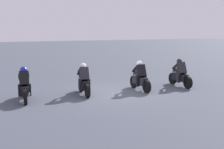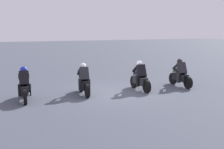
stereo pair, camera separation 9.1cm
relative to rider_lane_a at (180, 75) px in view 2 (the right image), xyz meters
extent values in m
plane|color=#454B58|center=(0.02, 4.04, -0.62)|extent=(120.00, 120.00, 0.00)
cylinder|color=black|center=(0.70, -0.02, -0.30)|extent=(0.64, 0.16, 0.64)
cylinder|color=black|center=(-0.70, 0.02, -0.30)|extent=(0.64, 0.16, 0.64)
cube|color=black|center=(0.00, 0.00, -0.12)|extent=(1.11, 0.35, 0.40)
ellipsoid|color=black|center=(0.10, 0.00, 0.18)|extent=(0.49, 0.31, 0.24)
cube|color=red|center=(-0.51, 0.02, -0.10)|extent=(0.06, 0.16, 0.08)
cylinder|color=#A5A5AD|center=(-0.35, -0.15, -0.25)|extent=(0.42, 0.11, 0.10)
cube|color=#242428|center=(-0.10, 0.00, 0.40)|extent=(0.50, 0.41, 0.66)
sphere|color=#26262B|center=(0.12, 0.00, 0.74)|extent=(0.31, 0.31, 0.30)
cube|color=#496F51|center=(0.50, -0.01, 0.22)|extent=(0.16, 0.26, 0.23)
cube|color=#242428|center=(-0.11, 0.20, -0.12)|extent=(0.18, 0.14, 0.52)
cube|color=#242428|center=(-0.12, -0.20, -0.12)|extent=(0.18, 0.14, 0.52)
cube|color=#242428|center=(0.29, 0.17, 0.42)|extent=(0.39, 0.11, 0.31)
cube|color=#242428|center=(0.28, -0.19, 0.42)|extent=(0.39, 0.11, 0.31)
cylinder|color=black|center=(0.68, 2.51, -0.30)|extent=(0.64, 0.15, 0.64)
cylinder|color=black|center=(-0.72, 2.54, -0.30)|extent=(0.64, 0.15, 0.64)
cube|color=black|center=(-0.02, 2.52, -0.12)|extent=(1.11, 0.34, 0.40)
ellipsoid|color=black|center=(0.08, 2.52, 0.18)|extent=(0.49, 0.31, 0.24)
cube|color=red|center=(-0.53, 2.54, -0.10)|extent=(0.06, 0.16, 0.08)
cylinder|color=#A5A5AD|center=(-0.38, 2.37, -0.25)|extent=(0.42, 0.11, 0.10)
cube|color=black|center=(-0.12, 2.53, 0.40)|extent=(0.49, 0.41, 0.66)
sphere|color=silver|center=(0.10, 2.52, 0.74)|extent=(0.31, 0.31, 0.30)
cube|color=slate|center=(0.48, 2.51, 0.22)|extent=(0.16, 0.26, 0.23)
cube|color=black|center=(-0.14, 2.73, -0.12)|extent=(0.18, 0.14, 0.52)
cube|color=black|center=(-0.15, 2.33, -0.12)|extent=(0.18, 0.14, 0.52)
cube|color=black|center=(0.26, 2.70, 0.42)|extent=(0.39, 0.11, 0.31)
cube|color=black|center=(0.25, 2.34, 0.42)|extent=(0.39, 0.11, 0.31)
cylinder|color=black|center=(0.90, 5.40, -0.30)|extent=(0.65, 0.20, 0.64)
cylinder|color=black|center=(-0.49, 5.54, -0.30)|extent=(0.65, 0.20, 0.64)
cube|color=black|center=(0.20, 5.47, -0.12)|extent=(1.13, 0.43, 0.40)
ellipsoid|color=black|center=(0.30, 5.46, 0.18)|extent=(0.51, 0.35, 0.24)
cube|color=red|center=(-0.30, 5.52, -0.10)|extent=(0.08, 0.17, 0.08)
cylinder|color=#A5A5AD|center=(-0.16, 5.34, -0.25)|extent=(0.43, 0.14, 0.10)
cube|color=black|center=(0.11, 5.48, 0.40)|extent=(0.52, 0.45, 0.66)
sphere|color=silver|center=(0.32, 5.46, 0.74)|extent=(0.33, 0.33, 0.30)
cube|color=#356C58|center=(0.70, 5.42, 0.22)|extent=(0.18, 0.27, 0.23)
cube|color=black|center=(0.10, 5.68, -0.12)|extent=(0.19, 0.16, 0.52)
cube|color=black|center=(0.07, 5.28, -0.12)|extent=(0.19, 0.16, 0.52)
cube|color=black|center=(0.50, 5.62, 0.42)|extent=(0.39, 0.14, 0.31)
cube|color=black|center=(0.47, 5.26, 0.42)|extent=(0.39, 0.14, 0.31)
cylinder|color=black|center=(0.77, 8.17, -0.30)|extent=(0.65, 0.20, 0.64)
cylinder|color=black|center=(-0.62, 8.30, -0.30)|extent=(0.65, 0.20, 0.64)
cube|color=black|center=(0.07, 8.24, -0.12)|extent=(1.13, 0.43, 0.40)
ellipsoid|color=black|center=(0.17, 8.23, 0.18)|extent=(0.51, 0.35, 0.24)
cube|color=red|center=(-0.43, 8.29, -0.10)|extent=(0.08, 0.17, 0.08)
cylinder|color=#A5A5AD|center=(-0.29, 8.11, -0.25)|extent=(0.43, 0.14, 0.10)
cube|color=black|center=(-0.03, 8.25, 0.40)|extent=(0.52, 0.45, 0.66)
sphere|color=#202BBD|center=(0.19, 8.22, 0.74)|extent=(0.33, 0.33, 0.30)
cube|color=#674E5F|center=(0.57, 8.19, 0.22)|extent=(0.18, 0.27, 0.23)
cube|color=black|center=(-0.03, 8.45, -0.12)|extent=(0.19, 0.16, 0.52)
cube|color=black|center=(-0.07, 8.05, -0.12)|extent=(0.19, 0.16, 0.52)
cube|color=black|center=(0.37, 8.39, 0.42)|extent=(0.39, 0.14, 0.31)
cube|color=black|center=(0.33, 8.03, 0.42)|extent=(0.39, 0.14, 0.31)
camera|label=1|loc=(-12.86, 9.80, 2.52)|focal=46.75mm
camera|label=2|loc=(-12.89, 9.72, 2.52)|focal=46.75mm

